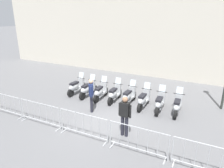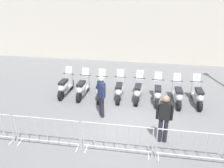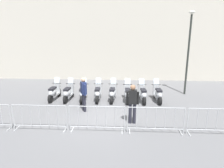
% 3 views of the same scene
% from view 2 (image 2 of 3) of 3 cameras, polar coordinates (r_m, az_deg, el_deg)
% --- Properties ---
extents(ground_plane, '(120.00, 120.00, 0.00)m').
position_cam_2_polar(ground_plane, '(9.17, 2.64, -9.72)').
color(ground_plane, slate).
extents(motorcycle_0, '(0.59, 1.72, 1.24)m').
position_cam_2_polar(motorcycle_0, '(11.42, -11.20, -0.47)').
color(motorcycle_0, black).
rests_on(motorcycle_0, ground).
extents(motorcycle_1, '(0.60, 1.72, 1.24)m').
position_cam_2_polar(motorcycle_1, '(11.12, -7.12, -0.89)').
color(motorcycle_1, black).
rests_on(motorcycle_1, ground).
extents(motorcycle_2, '(0.71, 1.71, 1.24)m').
position_cam_2_polar(motorcycle_2, '(10.90, -2.76, -1.25)').
color(motorcycle_2, black).
rests_on(motorcycle_2, ground).
extents(motorcycle_3, '(0.69, 1.71, 1.24)m').
position_cam_2_polar(motorcycle_3, '(10.84, 1.78, -1.38)').
color(motorcycle_3, black).
rests_on(motorcycle_3, ground).
extents(motorcycle_4, '(0.60, 1.72, 1.24)m').
position_cam_2_polar(motorcycle_4, '(10.78, 6.28, -1.65)').
color(motorcycle_4, black).
rests_on(motorcycle_4, ground).
extents(motorcycle_5, '(0.64, 1.72, 1.24)m').
position_cam_2_polar(motorcycle_5, '(10.73, 10.87, -2.11)').
color(motorcycle_5, black).
rests_on(motorcycle_5, ground).
extents(motorcycle_6, '(0.71, 1.71, 1.24)m').
position_cam_2_polar(motorcycle_6, '(10.77, 15.47, -2.47)').
color(motorcycle_6, black).
rests_on(motorcycle_6, ground).
extents(motorcycle_7, '(0.71, 1.71, 1.24)m').
position_cam_2_polar(motorcycle_7, '(10.98, 19.89, -2.55)').
color(motorcycle_7, black).
rests_on(motorcycle_7, ground).
extents(barrier_segment_1, '(2.18, 0.78, 1.07)m').
position_cam_2_polar(barrier_segment_1, '(8.12, -15.39, -11.14)').
color(barrier_segment_1, '#B2B5B7').
rests_on(barrier_segment_1, ground).
extents(barrier_segment_2, '(2.18, 0.78, 1.07)m').
position_cam_2_polar(barrier_segment_2, '(7.54, 1.21, -13.16)').
color(barrier_segment_2, '#B2B5B7').
rests_on(barrier_segment_2, ground).
extents(barrier_segment_3, '(2.18, 0.78, 1.07)m').
position_cam_2_polar(barrier_segment_3, '(7.64, 19.08, -14.13)').
color(barrier_segment_3, '#B2B5B7').
rests_on(barrier_segment_3, ground).
extents(officer_near_row_end, '(0.40, 0.45, 1.73)m').
position_cam_2_polar(officer_near_row_end, '(9.23, -2.55, -2.46)').
color(officer_near_row_end, '#23232D').
rests_on(officer_near_row_end, ground).
extents(officer_mid_plaza, '(0.55, 0.27, 1.73)m').
position_cam_2_polar(officer_mid_plaza, '(7.97, 12.45, -7.64)').
color(officer_mid_plaza, '#23232D').
rests_on(officer_mid_plaza, ground).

